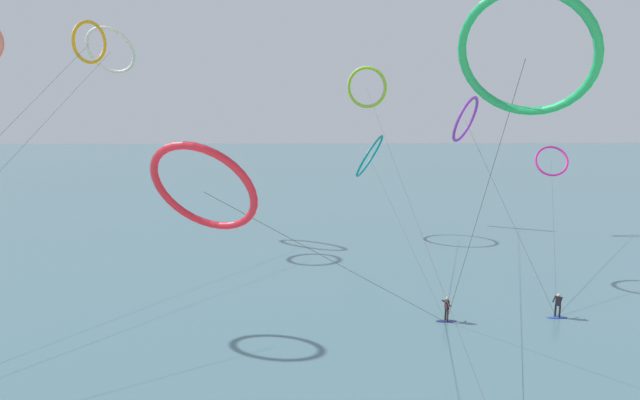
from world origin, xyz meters
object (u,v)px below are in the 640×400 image
Objects in this scene: kite_teal at (370,156)px; kite_violet at (466,119)px; kite_lime at (367,87)px; kite_amber at (89,42)px; kite_emerald at (526,54)px; kite_magenta at (551,161)px; kite_crimson at (204,188)px; surfer_navy at (447,311)px; kite_ivory at (110,50)px; surfer_cobalt at (558,307)px.

kite_teal is 15.79m from kite_violet.
kite_lime is at bearing -131.46° from kite_violet.
kite_amber reaches higher than kite_emerald.
kite_magenta is (48.93, 3.99, -12.23)m from kite_amber.
kite_violet is 0.90× the size of kite_crimson.
kite_crimson is (-13.81, -9.88, 9.77)m from surfer_navy.
surfer_navy is 16.53m from kite_violet.
kite_emerald is 44.05m from kite_magenta.
kite_ivory reaches higher than kite_amber.
kite_amber is 45.43m from kite_emerald.
kite_amber is 1.46× the size of kite_teal.
kite_amber is at bearing -65.70° from kite_teal.
surfer_navy is 20.05m from kite_emerald.
surfer_navy is 42.06m from kite_amber.
kite_emerald is at bearing -19.01° from surfer_navy.
kite_emerald is (-1.25, -13.07, 15.16)m from surfer_navy.
kite_lime is 3.03× the size of kite_crimson.
kite_magenta is at bearing 112.03° from kite_teal.
kite_ivory is 30.32m from kite_teal.
kite_violet reaches higher than kite_crimson.
kite_lime reaches higher than kite_magenta.
surfer_navy is at bearing -122.68° from kite_crimson.
surfer_cobalt is 27.09m from kite_teal.
kite_emerald reaches higher than kite_violet.
surfer_cobalt is at bearing 41.05° from kite_teal.
kite_lime is (28.55, 5.38, -3.66)m from kite_ivory.
kite_ivory reaches higher than surfer_cobalt.
kite_emerald is (-8.91, -13.44, 15.16)m from surfer_cobalt.
kite_teal is (28.03, -2.50, -11.30)m from kite_ivory.
kite_lime reaches higher than kite_crimson.
kite_violet is 26.96m from kite_crimson.
kite_violet is (5.11, 23.39, -2.85)m from kite_emerald.
kite_lime is (-5.52, 21.84, 3.41)m from kite_violet.
kite_crimson is at bearing 54.92° from kite_amber.
kite_ivory is 1.56× the size of kite_teal.
kite_crimson is at bearing 125.70° from kite_ivory.
kite_magenta is 0.52× the size of kite_lime.
kite_amber is at bearing 14.47° from surfer_cobalt.
kite_emerald is 1.21× the size of kite_violet.
kite_emerald is at bearing 99.98° from surfer_cobalt.
surfer_cobalt is 28.36m from kite_magenta.
kite_violet is at bearing 128.61° from kite_lime.
kite_teal is 1.81× the size of kite_violet.
kite_ivory reaches higher than kite_violet.
kite_lime reaches higher than surfer_navy.
kite_emerald is 0.36× the size of kite_lime.
surfer_cobalt is 0.11× the size of kite_violet.
kite_teal is 38.03m from kite_emerald.
surfer_cobalt is 25.72m from kite_crimson.
kite_lime reaches higher than surfer_cobalt.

